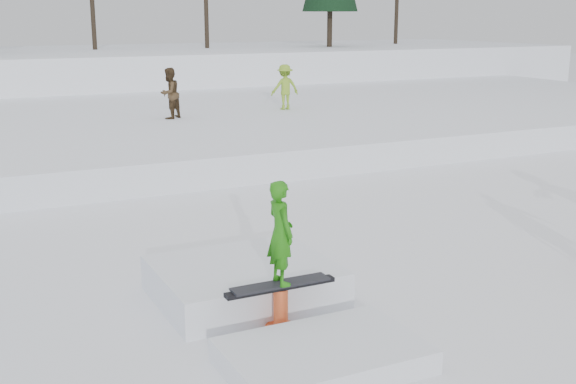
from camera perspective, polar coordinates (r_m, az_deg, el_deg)
name	(u,v)px	position (r m, az deg, el deg)	size (l,w,h in m)	color
ground	(316,290)	(11.47, 2.19, -7.77)	(120.00, 120.00, 0.00)	white
snow_berm	(40,75)	(39.81, -19.02, 8.74)	(60.00, 14.00, 2.40)	white
snow_midrise	(98,127)	(26.15, -14.75, 4.98)	(50.00, 18.00, 0.80)	white
walker_olive	(169,93)	(24.75, -9.35, 7.70)	(0.83, 0.65, 1.71)	#3C2B19
walker_ygreen	(285,87)	(26.86, -0.25, 8.29)	(1.07, 0.61, 1.65)	#7DA928
jib_rail_feature	(263,295)	(10.47, -1.96, -8.14)	(2.60, 4.40, 2.11)	white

